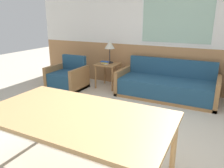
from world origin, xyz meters
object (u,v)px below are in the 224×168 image
Objects in this scene: couch at (166,87)px; side_table at (108,68)px; armchair at (68,79)px; table_lamp at (110,45)px; dining_table at (76,119)px.

couch is 3.49× the size of side_table.
table_lamp is at bearing 29.43° from armchair.
couch is at bearing -6.47° from table_lamp.
side_table is 0.54m from table_lamp.
side_table is 1.10× the size of table_lamp.
couch is 2.91m from dining_table.
couch reaches higher than side_table.
armchair reaches higher than dining_table.
side_table is at bearing -87.81° from table_lamp.
armchair is at bearing -143.48° from table_lamp.
dining_table is at bearing -68.51° from table_lamp.
table_lamp reaches higher than side_table.
couch reaches higher than armchair.
table_lamp is (-0.00, 0.09, 0.53)m from side_table.
armchair reaches higher than side_table.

